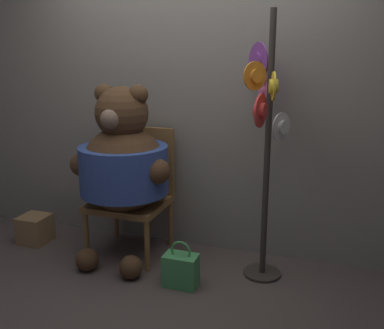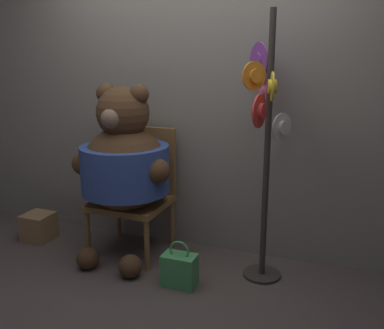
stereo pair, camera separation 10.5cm
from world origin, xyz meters
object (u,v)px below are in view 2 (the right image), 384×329
hat_display_rack (265,133)px  chair (136,188)px  handbag_on_ground (179,269)px  teddy_bear (124,163)px

hat_display_rack → chair: bearing=174.9°
chair → handbag_on_ground: size_ratio=2.99×
teddy_bear → handbag_on_ground: (0.57, -0.27, -0.66)m
chair → hat_display_rack: 1.21m
hat_display_rack → teddy_bear: bearing=-175.0°
chair → handbag_on_ground: (0.58, -0.46, -0.41)m
teddy_bear → hat_display_rack: size_ratio=0.73×
teddy_bear → handbag_on_ground: size_ratio=4.07×
chair → hat_display_rack: bearing=-5.1°
chair → handbag_on_ground: 0.85m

